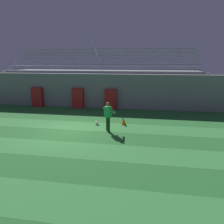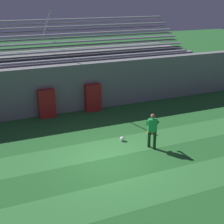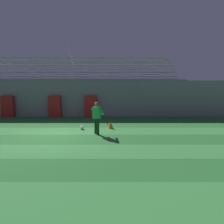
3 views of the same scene
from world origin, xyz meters
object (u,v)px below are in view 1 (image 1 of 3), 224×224
padding_pillar_far_left (38,97)px  soccer_ball (97,123)px  padding_pillar_gate_right (111,99)px  traffic_cone (124,121)px  goalkeeper (108,115)px  padding_pillar_gate_left (78,98)px

padding_pillar_far_left → soccer_ball: (6.27, -4.45, -0.70)m
padding_pillar_gate_right → traffic_cone: 4.49m
traffic_cone → padding_pillar_far_left: bearing=152.2°
goalkeeper → traffic_cone: bearing=63.9°
goalkeeper → padding_pillar_gate_left: bearing=122.7°
padding_pillar_far_left → traffic_cone: 8.96m
padding_pillar_gate_left → soccer_ball: size_ratio=7.38×
padding_pillar_gate_left → soccer_ball: bearing=-59.1°
padding_pillar_gate_left → goalkeeper: (3.60, -5.60, 0.14)m
padding_pillar_gate_right → soccer_ball: (-0.09, -4.45, -0.70)m
padding_pillar_gate_right → goalkeeper: bearing=-81.3°
padding_pillar_gate_left → traffic_cone: bearing=-44.1°
padding_pillar_gate_left → goalkeeper: size_ratio=0.97×
padding_pillar_gate_left → traffic_cone: 6.02m
padding_pillar_gate_left → padding_pillar_far_left: size_ratio=1.00×
padding_pillar_gate_right → soccer_ball: 4.50m
padding_pillar_far_left → traffic_cone: (7.91, -4.17, -0.60)m
padding_pillar_gate_right → padding_pillar_far_left: 6.35m
padding_pillar_far_left → goalkeeper: bearing=-37.8°
goalkeeper → traffic_cone: goalkeeper is taller
padding_pillar_gate_right → traffic_cone: size_ratio=3.87×
goalkeeper → soccer_ball: 1.71m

